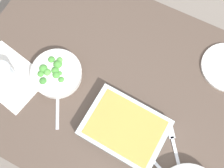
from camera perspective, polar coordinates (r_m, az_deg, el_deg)
The scene contains 8 objects.
ground_plane at distance 1.82m, azimuth 0.00°, elevation -7.44°, with size 6.00×6.00×0.00m, color slate.
dining_table at distance 1.19m, azimuth 0.00°, elevation -1.38°, with size 1.20×0.90×0.74m.
placemat at distance 1.19m, azimuth -21.18°, elevation 1.54°, with size 0.28×0.20×0.00m, color silver.
broccoli_bowl at distance 1.11m, azimuth -11.76°, elevation 2.27°, with size 0.21×0.21×0.07m.
baking_dish at distance 1.02m, azimuth 2.76°, elevation -9.38°, with size 0.31×0.23×0.06m.
drink_cup at distance 1.16m, azimuth -21.80°, elevation 2.15°, with size 0.07×0.07×0.08m.
spoon_by_broccoli at distance 1.10m, azimuth -11.50°, elevation -3.62°, with size 0.10×0.16×0.01m.
fork_on_table at distance 1.07m, azimuth 13.11°, elevation -12.81°, with size 0.12×0.15×0.01m.
Camera 1 is at (-0.16, 0.31, 1.78)m, focal length 42.96 mm.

